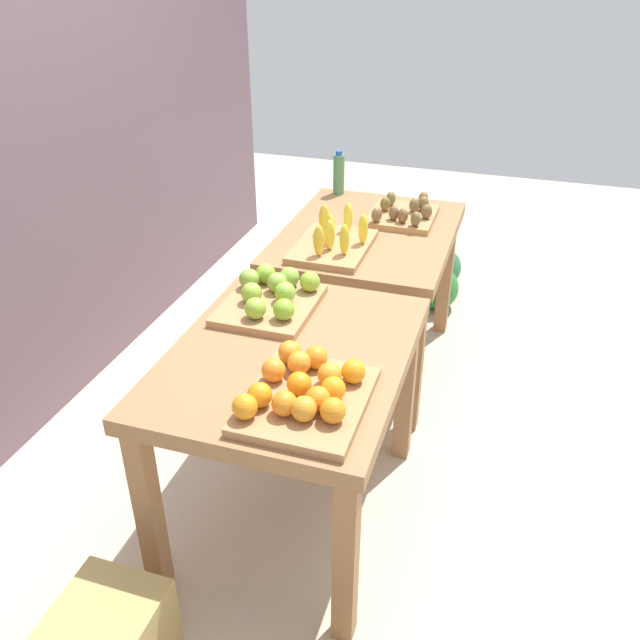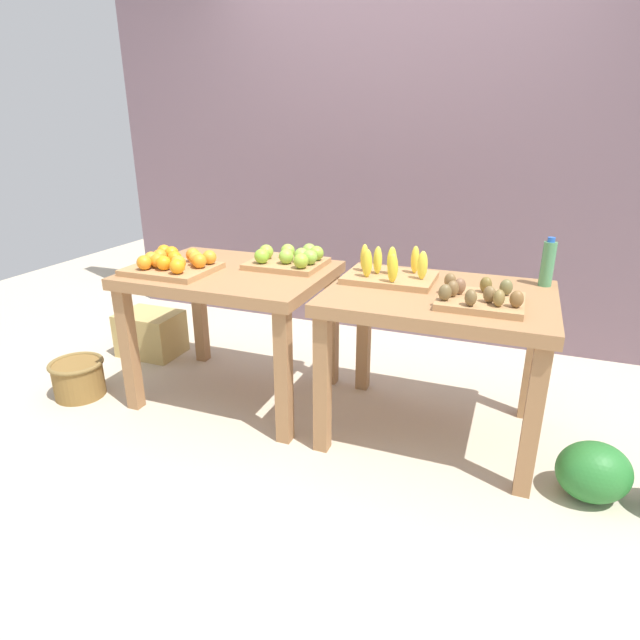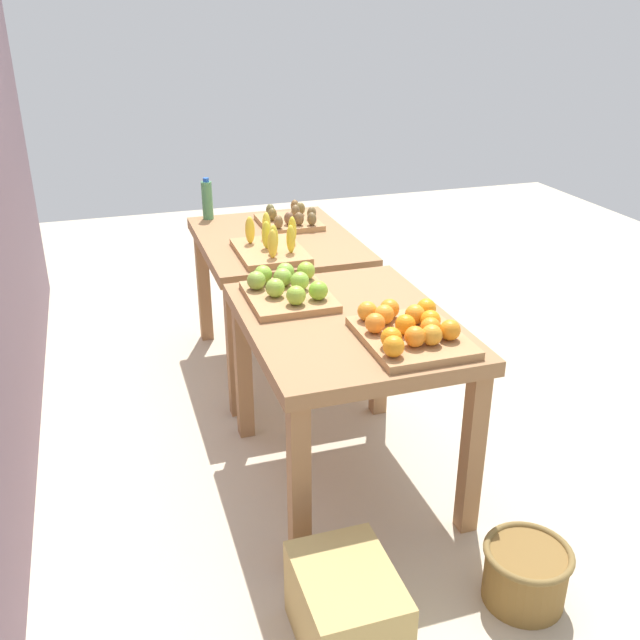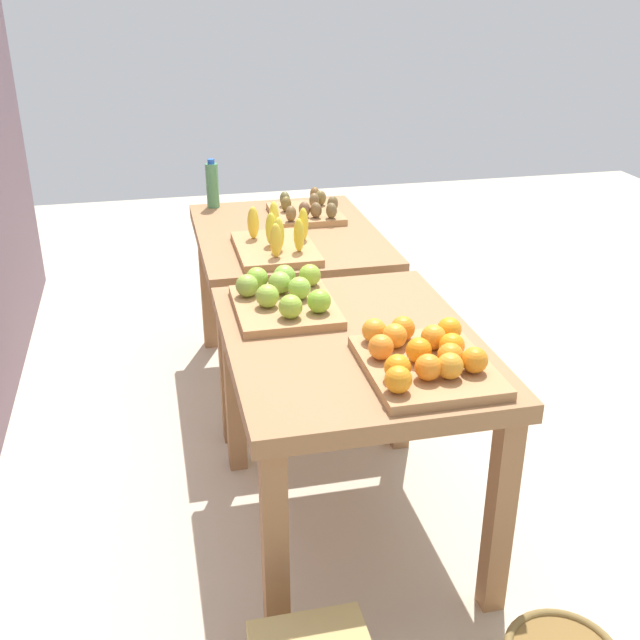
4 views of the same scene
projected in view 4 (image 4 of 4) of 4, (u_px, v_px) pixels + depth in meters
ground_plane at (315, 441)px, 3.27m from camera, size 8.00×8.00×0.00m
display_table_left at (351, 368)px, 2.51m from camera, size 1.04×0.80×0.76m
display_table_right at (288, 254)px, 3.50m from camera, size 1.04×0.80×0.76m
orange_bin at (424, 357)px, 2.24m from camera, size 0.44×0.37×0.11m
apple_bin at (284, 296)px, 2.65m from camera, size 0.41×0.34×0.11m
banana_crate at (277, 242)px, 3.18m from camera, size 0.44×0.32×0.17m
kiwi_bin at (307, 210)px, 3.63m from camera, size 0.36×0.32×0.10m
water_bottle at (212, 185)px, 3.75m from camera, size 0.06×0.06×0.24m
watermelon_pile at (306, 286)px, 4.54m from camera, size 0.65×0.33×0.26m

